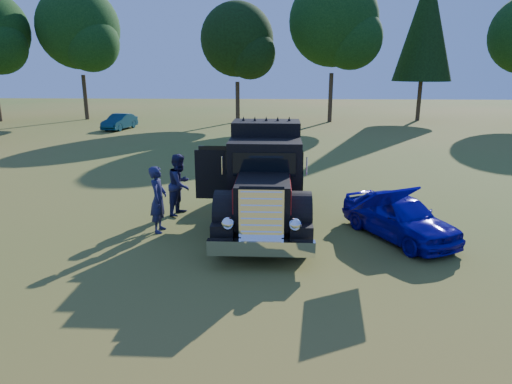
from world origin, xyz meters
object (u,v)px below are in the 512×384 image
at_px(spectator_far, 180,184).
at_px(hotrod_coupe, 399,216).
at_px(distant_teal_car, 120,122).
at_px(spectator_near, 158,199).
at_px(diamond_t_truck, 265,182).

bearing_deg(spectator_far, hotrod_coupe, -90.62).
bearing_deg(distant_teal_car, spectator_near, -57.81).
relative_size(diamond_t_truck, distant_teal_car, 2.01).
bearing_deg(hotrod_coupe, diamond_t_truck, 164.17).
bearing_deg(distant_teal_car, hotrod_coupe, -44.64).
bearing_deg(spectator_near, spectator_far, -8.75).
relative_size(spectator_near, spectator_far, 0.97).
relative_size(hotrod_coupe, distant_teal_car, 1.18).
xyz_separation_m(hotrod_coupe, spectator_far, (-6.45, 1.83, 0.35)).
distance_m(spectator_far, distant_teal_car, 22.40).
bearing_deg(spectator_near, hotrod_coupe, -90.68).
xyz_separation_m(diamond_t_truck, spectator_far, (-2.73, 0.78, -0.29)).
height_order(spectator_far, distant_teal_car, spectator_far).
bearing_deg(spectator_near, distant_teal_car, 22.53).
xyz_separation_m(diamond_t_truck, hotrod_coupe, (3.72, -1.06, -0.64)).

